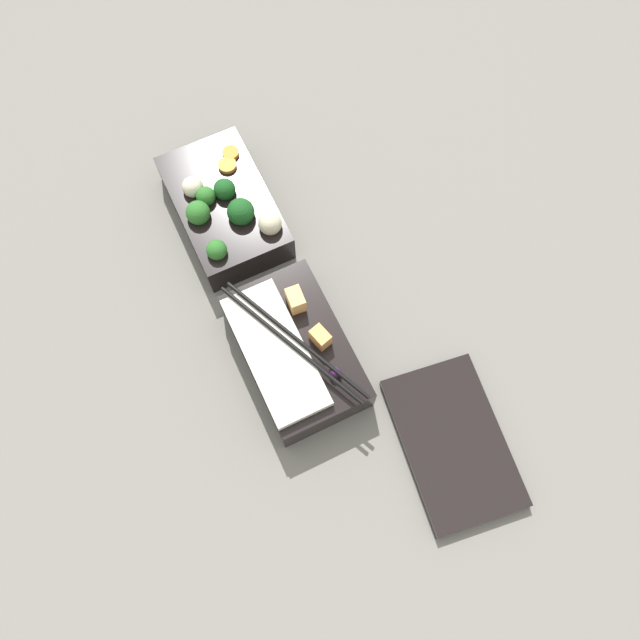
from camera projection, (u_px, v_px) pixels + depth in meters
ground_plane at (256, 285)px, 0.86m from camera, size 3.00×3.00×0.00m
bento_tray_vegetable at (225, 208)px, 0.86m from camera, size 0.20×0.12×0.08m
bento_tray_rice at (294, 351)px, 0.79m from camera, size 0.21×0.12×0.08m
bento_lid at (453, 442)px, 0.77m from camera, size 0.21×0.15×0.01m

